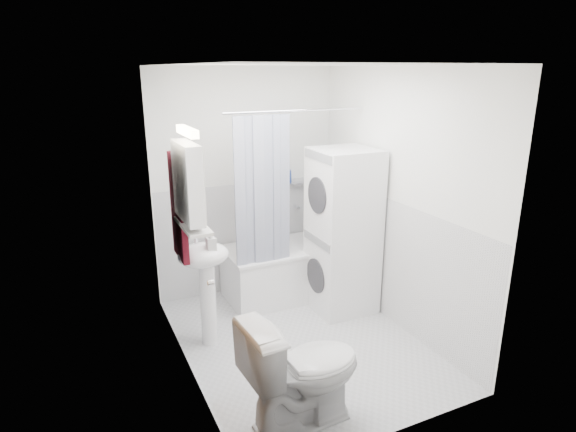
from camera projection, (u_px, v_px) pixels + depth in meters
name	position (u px, v px, depth m)	size (l,w,h in m)	color
floor	(300.00, 341.00, 4.37)	(2.60, 2.60, 0.00)	#B6B6BA
room_walls	(301.00, 181.00, 3.94)	(2.60, 2.60, 2.60)	white
wainscot	(286.00, 268.00, 4.45)	(1.98, 2.58, 2.58)	white
door	(211.00, 283.00, 3.22)	(0.05, 2.00, 2.00)	brown
bathtub	(293.00, 267.00, 5.23)	(1.46, 0.69, 0.56)	white
tub_spout	(296.00, 207.00, 5.43)	(0.04, 0.04, 0.12)	silver
curtain_rod	(307.00, 110.00, 4.49)	(0.02, 0.02, 1.64)	silver
shower_curtain	(264.00, 193.00, 4.52)	(0.55, 0.02, 1.45)	#141F47
sink	(205.00, 271.00, 4.15)	(0.44, 0.37, 1.04)	white
medicine_cabinet	(188.00, 180.00, 3.63)	(0.13, 0.50, 0.71)	white
shelf	(193.00, 226.00, 3.74)	(0.18, 0.54, 0.03)	silver
shower_caddy	(301.00, 183.00, 5.36)	(0.22, 0.06, 0.02)	silver
towel	(178.00, 205.00, 3.91)	(0.07, 0.37, 0.90)	#4F0F1F
washer_dryer	(342.00, 232.00, 4.77)	(0.60, 0.59, 1.65)	white
toilet	(303.00, 371.00, 3.25)	(0.47, 0.84, 0.82)	white
soap_pump	(211.00, 246.00, 4.02)	(0.08, 0.17, 0.08)	gray
shelf_bottle	(198.00, 225.00, 3.60)	(0.07, 0.18, 0.07)	gray
shelf_cup	(189.00, 214.00, 3.83)	(0.10, 0.09, 0.10)	gray
shampoo_a	(278.00, 179.00, 5.23)	(0.13, 0.17, 0.13)	gray
shampoo_b	(288.00, 180.00, 5.28)	(0.08, 0.21, 0.08)	#2948A6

